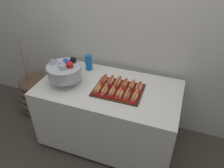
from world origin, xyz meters
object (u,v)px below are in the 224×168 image
Objects in this scene: hot_dog_1 at (105,90)px; hot_dog_7 at (110,81)px; hot_dog_3 at (119,94)px; buffet_table at (109,113)px; hot_dog_4 at (127,95)px; hot_dog_0 at (98,89)px; serving_tray at (118,90)px; cup_stack at (89,63)px; punch_bowl at (65,71)px; hot_dog_11 at (139,87)px; floor_vase at (36,95)px; hot_dog_2 at (112,92)px; hot_dog_6 at (104,80)px; hot_dog_9 at (124,84)px; hot_dog_8 at (117,83)px; hot_dog_10 at (132,85)px; hot_dog_5 at (135,96)px.

hot_dog_1 is 0.17m from hot_dog_7.
buffet_table is at bearing 145.26° from hot_dog_3.
hot_dog_0 is at bearing -179.25° from hot_dog_4.
hot_dog_4 is at bearing 0.75° from hot_dog_0.
serving_tray is 0.54m from cup_stack.
hot_dog_11 is at bearing 10.13° from punch_bowl.
floor_vase is 1.26m from hot_dog_7.
hot_dog_6 is at bearing 133.03° from hot_dog_2.
hot_dog_7 is at bearing -179.25° from hot_dog_9.
cup_stack reaches higher than hot_dog_1.
hot_dog_2 is at bearing -113.69° from serving_tray.
punch_bowl is at bearing -170.88° from buffet_table.
punch_bowl reaches higher than hot_dog_7.
hot_dog_8 reaches higher than buffet_table.
buffet_table is at bearing -164.89° from hot_dog_10.
hot_dog_8 is 0.23m from hot_dog_11.
punch_bowl is (-0.37, -0.13, 0.11)m from hot_dog_6.
punch_bowl reaches higher than hot_dog_10.
hot_dog_3 is (0.15, 0.00, -0.00)m from hot_dog_1.
hot_dog_3 is 0.98× the size of hot_dog_11.
hot_dog_9 is 1.01× the size of hot_dog_10.
hot_dog_6 is 0.87× the size of hot_dog_8.
hot_dog_0 is at bearing -89.25° from hot_dog_6.
hot_dog_4 is at bearing -64.80° from hot_dog_9.
floor_vase is 2.90× the size of punch_bowl.
hot_dog_2 is at bearing -142.99° from hot_dog_11.
hot_dog_9 is (0.07, 0.17, -0.00)m from hot_dog_2.
hot_dog_1 is at bearing -150.43° from hot_dog_11.
punch_bowl is at bearing 174.46° from hot_dog_0.
hot_dog_9 is (0.22, 0.17, -0.00)m from hot_dog_0.
hot_dog_7 is (-0.15, 0.16, 0.00)m from hot_dog_3.
hot_dog_1 reaches higher than hot_dog_11.
punch_bowl reaches higher than hot_dog_1.
floor_vase is 5.63× the size of hot_dog_5.
hot_dog_9 is 0.15m from hot_dog_11.
hot_dog_0 is at bearing -179.25° from hot_dog_5.
hot_dog_10 is (0.22, 0.00, -0.00)m from hot_dog_7.
cup_stack reaches higher than hot_dog_7.
hot_dog_4 is 1.03× the size of hot_dog_11.
punch_bowl is (0.68, -0.25, 0.66)m from floor_vase.
cup_stack is at bearing 138.85° from hot_dog_2.
hot_dog_5 is 0.34m from hot_dog_7.
serving_tray is 2.98× the size of hot_dog_0.
hot_dog_9 reaches higher than serving_tray.
hot_dog_8 is at bearing 115.20° from hot_dog_3.
hot_dog_5 is at bearing -11.02° from floor_vase.
hot_dog_4 is at bearing -35.50° from serving_tray.
serving_tray is 2.89× the size of hot_dog_4.
hot_dog_1 is at bearing -179.25° from hot_dog_5.
punch_bowl is (-0.45, -0.07, 0.50)m from buffet_table.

